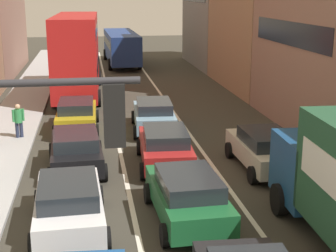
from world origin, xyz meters
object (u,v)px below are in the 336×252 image
object	(u,v)px
bus_mid_queue_primary	(77,52)
pedestrian_mid_sidewalk	(19,120)
sedan_left_lane_third	(76,149)
coupe_centre_lane_fourth	(154,115)
sedan_right_lane_behind_truck	(265,149)
sedan_centre_lane_second	(187,195)
hatchback_centre_lane_third	(165,146)
wagon_left_lane_second	(69,203)
bus_far_queue_secondary	(121,45)
sedan_left_lane_fourth	(77,114)

from	to	relation	value
bus_mid_queue_primary	pedestrian_mid_sidewalk	distance (m)	10.12
sedan_left_lane_third	coupe_centre_lane_fourth	xyz separation A→B (m)	(3.57, 5.02, 0.00)
sedan_right_lane_behind_truck	sedan_centre_lane_second	bearing A→B (deg)	136.45
bus_mid_queue_primary	pedestrian_mid_sidewalk	xyz separation A→B (m)	(-2.51, -9.62, -1.88)
sedan_centre_lane_second	pedestrian_mid_sidewalk	size ratio (longest dim) A/B	2.63
sedan_right_lane_behind_truck	coupe_centre_lane_fourth	bearing A→B (deg)	28.94
sedan_right_lane_behind_truck	pedestrian_mid_sidewalk	bearing A→B (deg)	60.22
sedan_centre_lane_second	hatchback_centre_lane_third	bearing A→B (deg)	-2.98
wagon_left_lane_second	bus_mid_queue_primary	bearing A→B (deg)	-2.15
sedan_right_lane_behind_truck	bus_far_queue_secondary	bearing A→B (deg)	6.32
hatchback_centre_lane_third	bus_mid_queue_primary	size ratio (longest dim) A/B	0.42
coupe_centre_lane_fourth	bus_mid_queue_primary	bearing A→B (deg)	25.55
sedan_right_lane_behind_truck	bus_far_queue_secondary	world-z (taller)	bus_far_queue_secondary
sedan_right_lane_behind_truck	sedan_left_lane_third	bearing A→B (deg)	81.16
sedan_right_lane_behind_truck	bus_mid_queue_primary	world-z (taller)	bus_mid_queue_primary
coupe_centre_lane_fourth	sedan_left_lane_fourth	world-z (taller)	same
wagon_left_lane_second	hatchback_centre_lane_third	size ratio (longest dim) A/B	0.99
coupe_centre_lane_fourth	pedestrian_mid_sidewalk	xyz separation A→B (m)	(-6.17, -0.67, 0.15)
sedan_left_lane_fourth	bus_mid_queue_primary	size ratio (longest dim) A/B	0.41
wagon_left_lane_second	bus_far_queue_secondary	bearing A→B (deg)	-8.45
sedan_centre_lane_second	sedan_right_lane_behind_truck	size ratio (longest dim) A/B	1.01
pedestrian_mid_sidewalk	sedan_left_lane_third	bearing A→B (deg)	-171.05
sedan_right_lane_behind_truck	pedestrian_mid_sidewalk	distance (m)	10.99
hatchback_centre_lane_third	sedan_centre_lane_second	bearing A→B (deg)	-177.68
wagon_left_lane_second	sedan_left_lane_fourth	distance (m)	10.67
sedan_left_lane_third	coupe_centre_lane_fourth	distance (m)	6.16
sedan_left_lane_third	bus_far_queue_secondary	world-z (taller)	bus_far_queue_secondary
wagon_left_lane_second	sedan_left_lane_third	world-z (taller)	same
sedan_centre_lane_second	bus_mid_queue_primary	world-z (taller)	bus_mid_queue_primary
bus_far_queue_secondary	pedestrian_mid_sidewalk	bearing A→B (deg)	164.08
hatchback_centre_lane_third	sedan_left_lane_third	bearing A→B (deg)	91.17
coupe_centre_lane_fourth	wagon_left_lane_second	bearing A→B (deg)	163.23
sedan_left_lane_third	sedan_right_lane_behind_truck	world-z (taller)	same
pedestrian_mid_sidewalk	hatchback_centre_lane_third	bearing A→B (deg)	-148.87
sedan_left_lane_fourth	pedestrian_mid_sidewalk	distance (m)	2.84
bus_far_queue_secondary	pedestrian_mid_sidewalk	distance (m)	24.24
wagon_left_lane_second	pedestrian_mid_sidewalk	world-z (taller)	pedestrian_mid_sidewalk
wagon_left_lane_second	bus_mid_queue_primary	world-z (taller)	bus_mid_queue_primary
coupe_centre_lane_fourth	hatchback_centre_lane_third	bearing A→B (deg)	-179.20
hatchback_centre_lane_third	sedan_left_lane_fourth	bearing A→B (deg)	33.91
wagon_left_lane_second	pedestrian_mid_sidewalk	size ratio (longest dim) A/B	2.63
bus_far_queue_secondary	bus_mid_queue_primary	bearing A→B (deg)	164.03
hatchback_centre_lane_third	coupe_centre_lane_fourth	size ratio (longest dim) A/B	1.00
sedan_left_lane_third	bus_far_queue_secondary	distance (m)	28.03
pedestrian_mid_sidewalk	bus_mid_queue_primary	bearing A→B (deg)	-36.55
sedan_left_lane_fourth	pedestrian_mid_sidewalk	size ratio (longest dim) A/B	2.61
sedan_centre_lane_second	sedan_left_lane_third	xyz separation A→B (m)	(-3.26, 5.00, 0.00)
sedan_centre_lane_second	sedan_left_lane_fourth	xyz separation A→B (m)	(-3.33, 10.63, 0.00)
wagon_left_lane_second	sedan_left_lane_fourth	size ratio (longest dim) A/B	1.01
coupe_centre_lane_fourth	sedan_right_lane_behind_truck	size ratio (longest dim) A/B	1.02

